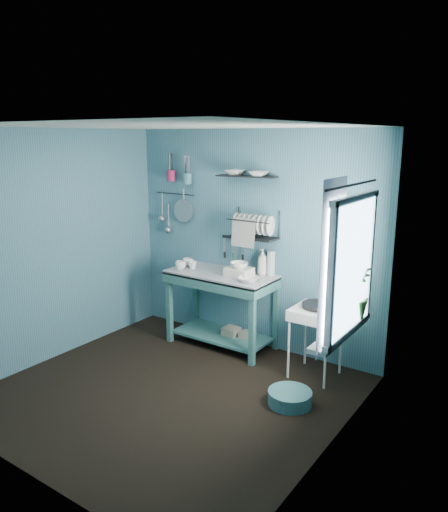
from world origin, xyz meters
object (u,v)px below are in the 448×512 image
Objects in this scene: soap_bottle at (262,262)px; potted_plant at (352,293)px; mug_right at (188,262)px; hotplate_stand at (315,342)px; work_counter at (222,309)px; mug_mid at (192,265)px; frying_pan at (317,305)px; storage_tin_large at (231,336)px; wash_tub at (239,272)px; colander at (183,211)px; storage_tin_small at (247,340)px; mug_left at (180,265)px; water_bottle at (271,263)px; floor_basin at (290,398)px; utensil_cup_magenta at (171,176)px; utensil_cup_teal at (187,179)px; dish_rack at (253,224)px.

potted_plant is (1.30, -0.69, 0.05)m from soap_bottle.
mug_right is 0.17× the size of hotplate_stand.
hotplate_stand is (1.23, -0.10, -0.08)m from work_counter.
work_counter is at bearing 8.97° from mug_mid.
storage_tin_large is at bearing 172.27° from frying_pan.
frying_pan reaches higher than storage_tin_large.
colander reaches higher than wash_tub.
soap_bottle is 0.91m from frying_pan.
potted_plant is at bearing -18.50° from storage_tin_large.
wash_tub reaches higher than storage_tin_small.
mug_left is at bearing -135.00° from mug_mid.
potted_plant is at bearing -30.64° from water_bottle.
hotplate_stand is at bearing 0.00° from frying_pan.
storage_tin_large is at bearing 145.89° from floor_basin.
utensil_cup_magenta reaches higher than mug_left.
water_bottle is at bearing 128.31° from floor_basin.
work_counter is 1.91m from potted_plant.
storage_tin_large is 1.10× the size of storage_tin_small.
frying_pan is 2.22m from utensil_cup_teal.
wash_tub reaches higher than mug_mid.
dish_rack reaches higher than water_bottle.
soap_bottle is 1.07× the size of colander.
mug_left is at bearing 161.37° from floor_basin.
mug_left is 0.95× the size of utensil_cup_magenta.
potted_plant is at bearing -16.20° from utensil_cup_teal.
water_bottle is at bearing 32.47° from storage_tin_small.
utensil_cup_teal reaches higher than colander.
dish_rack is 1.07m from utensil_cup_teal.
wash_tub is (0.75, -0.02, 0.00)m from mug_right.
dish_rack reaches higher than soap_bottle.
utensil_cup_magenta is at bearing 156.48° from floor_basin.
dish_rack is 4.23× the size of utensil_cup_magenta.
colander is at bearing 168.24° from storage_tin_large.
utensil_cup_teal reaches higher than mug_right.
work_counter is at bearing -153.43° from storage_tin_large.
soap_bottle reaches higher than mug_right.
floor_basin is (0.87, -0.96, -0.97)m from soap_bottle.
utensil_cup_magenta is 0.46× the size of colander.
colander reaches higher than mug_left.
colander reaches higher than water_bottle.
utensil_cup_magenta reaches higher than utensil_cup_teal.
colander is (-0.25, 0.38, 0.58)m from mug_left.
hotplate_stand is at bearing -7.73° from storage_tin_large.
dish_rack is (-0.90, 0.25, 0.70)m from frying_pan.
hotplate_stand is at bearing -4.87° from wash_tub.
soap_bottle is at bearing 170.88° from hotplate_stand.
potted_plant is at bearing -31.85° from dish_rack.
work_counter is 9.66× the size of utensil_cup_teal.
potted_plant is (0.49, -0.39, 0.73)m from hotplate_stand.
utensil_cup_teal is (-1.16, -0.03, 0.89)m from water_bottle.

